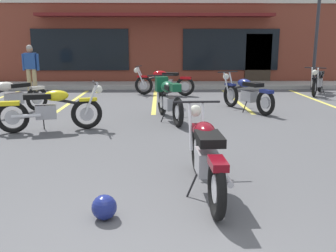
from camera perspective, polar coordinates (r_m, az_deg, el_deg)
ground_plane at (r=6.83m, az=-2.57°, el=-2.57°), size 80.00×80.00×0.00m
sidewalk_kerb at (r=15.36m, az=-1.83°, el=6.15°), size 22.00×1.80×0.14m
brick_storefront_building at (r=19.24m, az=-1.74°, el=12.65°), size 15.75×6.95×3.62m
painted_stall_lines at (r=11.80m, az=-2.01°, el=3.88°), size 10.19×4.80×0.01m
motorcycle_foreground_classic at (r=4.57m, az=5.68°, el=-4.25°), size 0.66×2.11×0.98m
motorcycle_red_sportbike at (r=14.10m, az=21.56°, el=6.32°), size 1.29×1.90×0.98m
motorcycle_black_cruiser at (r=10.15m, az=-22.62°, el=4.13°), size 1.52×1.76×0.98m
motorcycle_blue_standard at (r=12.90m, az=-0.67°, el=6.69°), size 2.07×0.84×0.98m
motorcycle_green_cafe_racer at (r=10.15m, az=11.75°, el=4.83°), size 1.18×1.96×0.98m
motorcycle_orange_scrambler at (r=8.80m, az=0.04°, el=4.38°), size 0.86×2.08×0.98m
motorcycle_cream_vintage at (r=8.01m, az=-17.14°, el=2.52°), size 2.08×0.88×0.98m
person_by_back_row at (r=14.31m, az=-19.90°, el=8.49°), size 0.60×0.29×1.68m
helmet_on_pavement at (r=4.01m, az=-9.55°, el=-11.93°), size 0.26×0.26×0.26m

